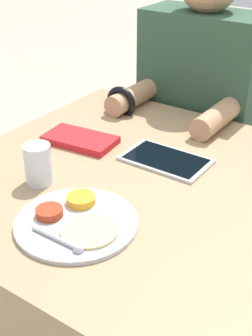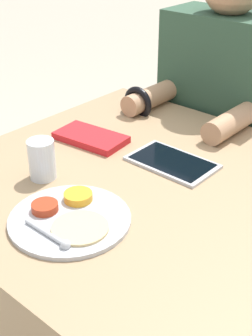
% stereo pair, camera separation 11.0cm
% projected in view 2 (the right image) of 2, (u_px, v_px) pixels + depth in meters
% --- Properties ---
extents(dining_table, '(0.96, 0.93, 0.73)m').
position_uv_depth(dining_table, '(141.00, 288.00, 1.35)').
color(dining_table, '#9E7F5B').
rests_on(dining_table, ground_plane).
extents(thali_tray, '(0.27, 0.27, 0.03)m').
position_uv_depth(thali_tray, '(69.00, 218.00, 1.02)').
color(thali_tray, '#B7BABF').
rests_on(thali_tray, dining_table).
extents(red_notebook, '(0.22, 0.14, 0.02)m').
position_uv_depth(red_notebook, '(91.00, 138.00, 1.36)').
color(red_notebook, silver).
rests_on(red_notebook, dining_table).
extents(tablet_device, '(0.23, 0.14, 0.01)m').
position_uv_depth(tablet_device, '(172.00, 162.00, 1.24)').
color(tablet_device, '#B7B7BC').
rests_on(tablet_device, dining_table).
extents(person_diner, '(0.42, 0.42, 1.22)m').
position_uv_depth(person_diner, '(215.00, 145.00, 1.71)').
color(person_diner, black).
rests_on(person_diner, ground_plane).
extents(drinking_glass, '(0.07, 0.07, 0.10)m').
position_uv_depth(drinking_glass, '(42.00, 159.00, 1.16)').
color(drinking_glass, silver).
rests_on(drinking_glass, dining_table).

